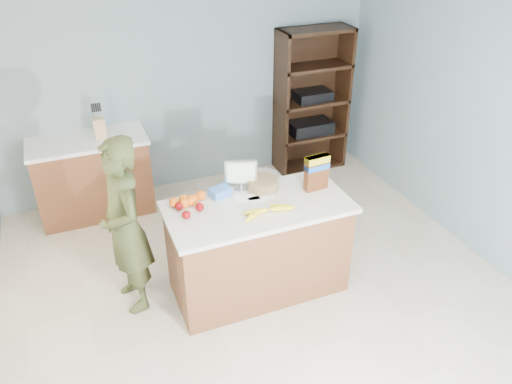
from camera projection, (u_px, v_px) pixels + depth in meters
name	position (u px, v px, depth m)	size (l,w,h in m)	color
floor	(271.00, 308.00, 4.40)	(4.50, 5.00, 0.02)	beige
walls	(274.00, 137.00, 3.55)	(4.52, 5.02, 2.51)	gray
counter_peninsula	(258.00, 251.00, 4.43)	(1.56, 0.76, 0.90)	brown
back_cabinet	(93.00, 176.00, 5.53)	(1.24, 0.62, 0.90)	brown
shelving_unit	(310.00, 103.00, 6.33)	(0.90, 0.40, 1.80)	black
person	(125.00, 227.00, 4.09)	(0.58, 0.38, 1.58)	#393F1E
knife_block	(100.00, 128.00, 5.27)	(0.12, 0.10, 0.31)	tan
envelopes	(254.00, 198.00, 4.27)	(0.34, 0.20, 0.00)	white
bananas	(268.00, 210.00, 4.06)	(0.48, 0.19, 0.05)	yellow
apples	(188.00, 209.00, 4.06)	(0.22, 0.22, 0.07)	maroon
oranges	(188.00, 200.00, 4.17)	(0.32, 0.15, 0.09)	orange
blue_carton	(220.00, 192.00, 4.28)	(0.18, 0.12, 0.08)	blue
salad_bowl	(263.00, 183.00, 4.39)	(0.30, 0.30, 0.13)	#267219
tv	(241.00, 173.00, 4.32)	(0.28, 0.12, 0.28)	silver
cereal_box	(317.00, 170.00, 4.31)	(0.22, 0.10, 0.32)	#592B14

